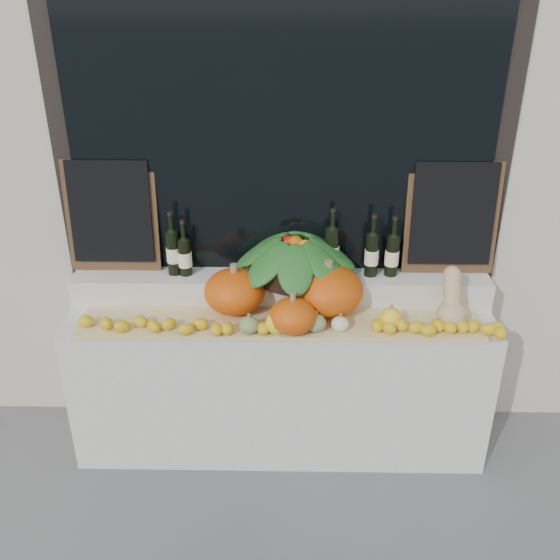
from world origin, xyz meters
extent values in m
cube|color=beige|center=(0.00, 2.25, 2.25)|extent=(7.00, 0.90, 4.50)
cube|color=black|center=(0.00, 1.80, 1.90)|extent=(2.40, 0.04, 2.10)
cube|color=black|center=(0.00, 1.77, 1.90)|extent=(2.20, 0.02, 2.00)
cube|color=silver|center=(0.00, 1.52, 0.44)|extent=(2.30, 0.55, 0.88)
cube|color=silver|center=(0.00, 1.68, 0.96)|extent=(2.30, 0.25, 0.16)
cube|color=tan|center=(0.00, 1.40, 0.89)|extent=(2.10, 0.32, 0.02)
ellipsoid|color=#D7520B|center=(-0.24, 1.50, 1.02)|extent=(0.39, 0.39, 0.24)
ellipsoid|color=#D7520B|center=(0.25, 1.50, 1.03)|extent=(0.45, 0.45, 0.26)
ellipsoid|color=#D7520B|center=(0.07, 1.30, 1.00)|extent=(0.27, 0.27, 0.18)
ellipsoid|color=tan|center=(0.88, 1.38, 0.97)|extent=(0.15, 0.15, 0.14)
cylinder|color=tan|center=(0.88, 1.43, 1.08)|extent=(0.09, 0.14, 0.18)
sphere|color=tan|center=(0.88, 1.47, 1.15)|extent=(0.09, 0.09, 0.09)
ellipsoid|color=#2F5A1B|center=(0.18, 1.31, 0.95)|extent=(0.11, 0.11, 0.09)
cylinder|color=olive|center=(0.18, 1.31, 1.01)|extent=(0.02, 0.02, 0.02)
ellipsoid|color=#2F5A1B|center=(-0.15, 1.28, 0.95)|extent=(0.10, 0.10, 0.09)
cylinder|color=olive|center=(-0.15, 1.28, 1.01)|extent=(0.02, 0.02, 0.02)
ellipsoid|color=#EDE9BE|center=(-0.01, 1.28, 0.94)|extent=(0.08, 0.08, 0.07)
cylinder|color=olive|center=(-0.01, 1.28, 0.98)|extent=(0.02, 0.02, 0.02)
ellipsoid|color=yellow|center=(-0.02, 1.28, 0.96)|extent=(0.11, 0.11, 0.12)
cylinder|color=olive|center=(-0.02, 1.28, 1.03)|extent=(0.02, 0.02, 0.02)
ellipsoid|color=#EDE9BE|center=(0.31, 1.31, 0.94)|extent=(0.09, 0.09, 0.08)
cylinder|color=olive|center=(0.31, 1.31, 0.99)|extent=(0.02, 0.02, 0.02)
ellipsoid|color=yellow|center=(0.57, 1.34, 0.96)|extent=(0.11, 0.11, 0.11)
cylinder|color=olive|center=(0.57, 1.34, 1.03)|extent=(0.02, 0.02, 0.02)
cylinder|color=black|center=(0.08, 1.66, 1.10)|extent=(0.47, 0.47, 0.12)
cylinder|color=black|center=(-0.59, 1.68, 1.17)|extent=(0.07, 0.07, 0.25)
cylinder|color=black|center=(-0.59, 1.68, 1.34)|extent=(0.03, 0.03, 0.10)
cylinder|color=white|center=(-0.59, 1.68, 1.16)|extent=(0.08, 0.08, 0.08)
cylinder|color=black|center=(-0.59, 1.68, 1.40)|extent=(0.03, 0.03, 0.02)
cylinder|color=black|center=(-0.52, 1.67, 1.14)|extent=(0.07, 0.07, 0.21)
cylinder|color=black|center=(-0.52, 1.67, 1.30)|extent=(0.03, 0.03, 0.10)
cylinder|color=white|center=(-0.52, 1.67, 1.13)|extent=(0.08, 0.08, 0.08)
cylinder|color=black|center=(-0.52, 1.67, 1.35)|extent=(0.03, 0.03, 0.02)
cylinder|color=black|center=(0.28, 1.70, 1.17)|extent=(0.08, 0.08, 0.26)
cylinder|color=black|center=(0.28, 1.70, 1.35)|extent=(0.03, 0.03, 0.10)
cylinder|color=white|center=(0.28, 1.70, 1.16)|extent=(0.08, 0.08, 0.08)
cylinder|color=black|center=(0.28, 1.70, 1.41)|extent=(0.03, 0.03, 0.02)
cylinder|color=black|center=(0.49, 1.68, 1.16)|extent=(0.07, 0.07, 0.24)
cylinder|color=black|center=(0.49, 1.68, 1.33)|extent=(0.03, 0.03, 0.10)
cylinder|color=white|center=(0.49, 1.68, 1.15)|extent=(0.08, 0.08, 0.08)
cylinder|color=black|center=(0.49, 1.68, 1.39)|extent=(0.03, 0.03, 0.02)
cylinder|color=black|center=(0.61, 1.68, 1.15)|extent=(0.07, 0.07, 0.23)
cylinder|color=black|center=(0.61, 1.68, 1.32)|extent=(0.03, 0.03, 0.10)
cylinder|color=white|center=(0.61, 1.68, 1.14)|extent=(0.08, 0.08, 0.08)
cylinder|color=black|center=(0.61, 1.68, 1.37)|extent=(0.03, 0.03, 0.02)
cube|color=#4C331E|center=(-0.92, 1.75, 1.35)|extent=(0.50, 0.07, 0.62)
cube|color=black|center=(-0.92, 1.73, 1.38)|extent=(0.44, 0.07, 0.56)
cube|color=#4C331E|center=(0.92, 1.75, 1.35)|extent=(0.50, 0.07, 0.62)
cube|color=black|center=(0.92, 1.73, 1.38)|extent=(0.44, 0.07, 0.56)
camera|label=1|loc=(0.05, -1.41, 2.58)|focal=40.00mm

